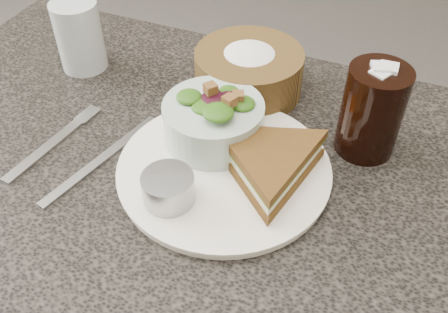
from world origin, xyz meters
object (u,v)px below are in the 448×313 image
water_glass (79,36)px  bread_basket (249,65)px  salad_bowl (213,116)px  dressing_ramekin (168,188)px  sandwich (269,163)px  dinner_plate (224,170)px  cola_glass (373,108)px

water_glass → bread_basket: bearing=8.3°
salad_bowl → dressing_ramekin: 0.13m
sandwich → dressing_ramekin: sandwich is taller
dinner_plate → bread_basket: bread_basket is taller
dinner_plate → dressing_ramekin: bearing=-116.7°
salad_bowl → bread_basket: size_ratio=0.82×
sandwich → bread_basket: 0.20m
bread_basket → cola_glass: 0.21m
bread_basket → dressing_ramekin: bearing=-90.7°
salad_bowl → bread_basket: bearing=90.5°
dinner_plate → sandwich: (0.06, 0.01, 0.03)m
dinner_plate → sandwich: bearing=6.7°
bread_basket → water_glass: 0.28m
cola_glass → water_glass: size_ratio=1.22×
dinner_plate → salad_bowl: (-0.04, 0.05, 0.05)m
dinner_plate → water_glass: (-0.32, 0.14, 0.05)m
cola_glass → water_glass: 0.48m
salad_bowl → water_glass: bearing=160.9°
sandwich → cola_glass: (0.10, 0.12, 0.03)m
salad_bowl → dressing_ramekin: (-0.00, -0.13, -0.02)m
sandwich → cola_glass: cola_glass is taller
dinner_plate → cola_glass: size_ratio=2.00×
dinner_plate → cola_glass: cola_glass is taller
dressing_ramekin → cola_glass: cola_glass is taller
dinner_plate → cola_glass: (0.16, 0.12, 0.06)m
dinner_plate → dressing_ramekin: size_ratio=4.33×
salad_bowl → bread_basket: bread_basket is taller
dinner_plate → dressing_ramekin: 0.09m
sandwich → water_glass: (-0.38, 0.14, 0.02)m
sandwich → cola_glass: 0.16m
bread_basket → water_glass: water_glass is taller
salad_bowl → cola_glass: bearing=21.4°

